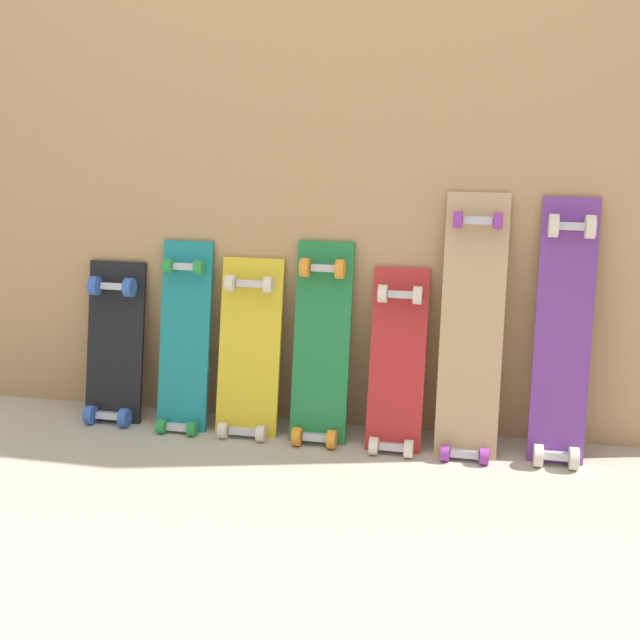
{
  "coord_description": "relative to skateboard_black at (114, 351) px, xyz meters",
  "views": [
    {
      "loc": [
        0.5,
        -2.51,
        1.14
      ],
      "look_at": [
        0.0,
        -0.07,
        0.42
      ],
      "focal_mm": 44.24,
      "sensor_mm": 36.0,
      "label": 1
    }
  ],
  "objects": [
    {
      "name": "skateboard_black",
      "position": [
        0.0,
        0.0,
        0.0
      ],
      "size": [
        0.21,
        0.21,
        0.62
      ],
      "color": "black",
      "rests_on": "ground"
    },
    {
      "name": "skateboard_yellow",
      "position": [
        0.5,
        -0.01,
        0.01
      ],
      "size": [
        0.22,
        0.23,
        0.66
      ],
      "color": "gold",
      "rests_on": "ground"
    },
    {
      "name": "plywood_wall_panel",
      "position": [
        0.76,
        0.11,
        0.69
      ],
      "size": [
        2.67,
        0.04,
        1.88
      ],
      "primitive_type": "cube",
      "color": "tan",
      "rests_on": "ground"
    },
    {
      "name": "skateboard_natural",
      "position": [
        1.25,
        -0.02,
        0.13
      ],
      "size": [
        0.2,
        0.25,
        0.91
      ],
      "color": "tan",
      "rests_on": "ground"
    },
    {
      "name": "skateboard_red",
      "position": [
        1.01,
        -0.02,
        0.01
      ],
      "size": [
        0.18,
        0.25,
        0.65
      ],
      "color": "#B22626",
      "rests_on": "ground"
    },
    {
      "name": "skateboard_purple",
      "position": [
        1.53,
        -0.01,
        0.13
      ],
      "size": [
        0.17,
        0.24,
        0.89
      ],
      "color": "#6B338C",
      "rests_on": "ground"
    },
    {
      "name": "skateboard_teal",
      "position": [
        0.27,
        -0.01,
        0.04
      ],
      "size": [
        0.18,
        0.23,
        0.72
      ],
      "color": "#197A7F",
      "rests_on": "ground"
    },
    {
      "name": "ground_plane",
      "position": [
        0.76,
        0.04,
        -0.25
      ],
      "size": [
        12.0,
        12.0,
        0.0
      ],
      "primitive_type": "plane",
      "color": "#A89E8E"
    },
    {
      "name": "skateboard_green",
      "position": [
        0.75,
        -0.01,
        0.05
      ],
      "size": [
        0.19,
        0.24,
        0.73
      ],
      "color": "#1E7238",
      "rests_on": "ground"
    }
  ]
}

